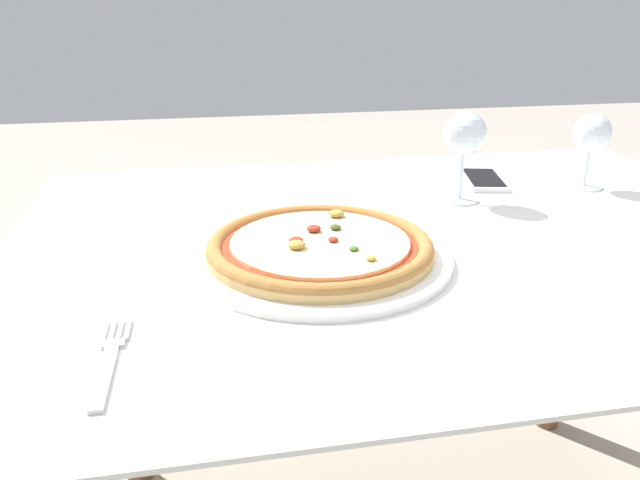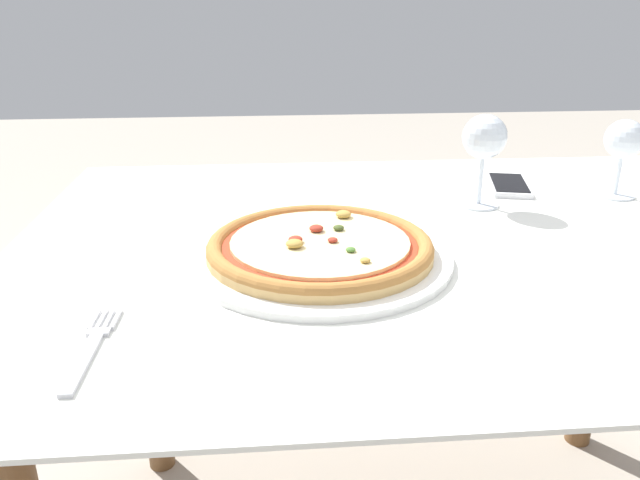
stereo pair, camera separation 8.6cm
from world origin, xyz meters
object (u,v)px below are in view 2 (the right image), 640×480
object	(u,v)px
pizza_plate	(320,249)
wine_glass_far_right	(624,142)
wine_glass_far_left	(484,140)
fork	(92,345)
dining_table	(424,287)
cell_phone	(509,185)

from	to	relation	value
pizza_plate	wine_glass_far_right	bearing A→B (deg)	23.99
wine_glass_far_left	wine_glass_far_right	bearing A→B (deg)	6.98
pizza_plate	fork	size ratio (longest dim) A/B	2.17
dining_table	cell_phone	distance (m)	0.34
dining_table	wine_glass_far_left	world-z (taller)	wine_glass_far_left
wine_glass_far_left	wine_glass_far_right	distance (m)	0.27
wine_glass_far_left	wine_glass_far_right	size ratio (longest dim) A/B	1.13
pizza_plate	fork	world-z (taller)	pizza_plate
fork	cell_phone	size ratio (longest dim) A/B	1.08
dining_table	fork	distance (m)	0.53
pizza_plate	fork	xyz separation A→B (m)	(-0.26, -0.21, -0.01)
fork	wine_glass_far_right	distance (m)	0.95
dining_table	cell_phone	world-z (taller)	cell_phone
wine_glass_far_left	fork	bearing A→B (deg)	-142.22
pizza_plate	fork	distance (m)	0.33
wine_glass_far_right	dining_table	bearing A→B (deg)	-156.44
dining_table	cell_phone	bearing A→B (deg)	47.69
wine_glass_far_left	wine_glass_far_right	world-z (taller)	wine_glass_far_left
wine_glass_far_right	cell_phone	world-z (taller)	wine_glass_far_right
pizza_plate	cell_phone	distance (m)	0.50
fork	cell_phone	bearing A→B (deg)	39.32
fork	cell_phone	distance (m)	0.84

